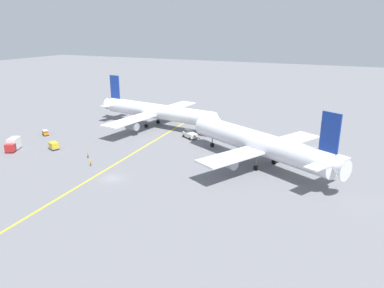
{
  "coord_description": "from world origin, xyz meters",
  "views": [
    {
      "loc": [
        50.14,
        -63.99,
        34.12
      ],
      "look_at": [
        11.33,
        20.64,
        4.0
      ],
      "focal_mm": 33.99,
      "sensor_mm": 36.0,
      "label": 1
    }
  ],
  "objects_px": {
    "airliner_at_gate_left": "(158,112)",
    "ground_crew_wing_walker_right": "(88,155)",
    "airliner_being_pushed": "(258,143)",
    "ground_crew_marshaller_foreground": "(91,163)",
    "pushback_tug": "(190,134)",
    "gse_catering_truck_tall": "(13,144)",
    "gse_container_dolly_flat": "(54,146)",
    "gse_baggage_cart_trailing": "(45,133)"
  },
  "relations": [
    {
      "from": "gse_baggage_cart_trailing",
      "to": "gse_catering_truck_tall",
      "type": "xyz_separation_m",
      "value": [
        3.25,
        -15.19,
        0.9
      ]
    },
    {
      "from": "airliner_at_gate_left",
      "to": "gse_container_dolly_flat",
      "type": "distance_m",
      "value": 38.18
    },
    {
      "from": "ground_crew_wing_walker_right",
      "to": "airliner_at_gate_left",
      "type": "bearing_deg",
      "value": 88.07
    },
    {
      "from": "airliner_at_gate_left",
      "to": "airliner_being_pushed",
      "type": "distance_m",
      "value": 47.39
    },
    {
      "from": "gse_baggage_cart_trailing",
      "to": "ground_crew_marshaller_foreground",
      "type": "xyz_separation_m",
      "value": [
        31.74,
        -15.84,
        0.02
      ]
    },
    {
      "from": "gse_catering_truck_tall",
      "to": "ground_crew_marshaller_foreground",
      "type": "height_order",
      "value": "gse_catering_truck_tall"
    },
    {
      "from": "pushback_tug",
      "to": "ground_crew_wing_walker_right",
      "type": "bearing_deg",
      "value": -121.58
    },
    {
      "from": "airliner_at_gate_left",
      "to": "gse_baggage_cart_trailing",
      "type": "relative_size",
      "value": 16.05
    },
    {
      "from": "airliner_being_pushed",
      "to": "gse_baggage_cart_trailing",
      "type": "xyz_separation_m",
      "value": [
        -70.31,
        -3.14,
        -4.93
      ]
    },
    {
      "from": "gse_catering_truck_tall",
      "to": "airliner_being_pushed",
      "type": "bearing_deg",
      "value": 15.29
    },
    {
      "from": "pushback_tug",
      "to": "gse_container_dolly_flat",
      "type": "bearing_deg",
      "value": -139.35
    },
    {
      "from": "airliner_being_pushed",
      "to": "gse_container_dolly_flat",
      "type": "relative_size",
      "value": 11.98
    },
    {
      "from": "pushback_tug",
      "to": "airliner_at_gate_left",
      "type": "bearing_deg",
      "value": 153.72
    },
    {
      "from": "airliner_at_gate_left",
      "to": "gse_catering_truck_tall",
      "type": "distance_m",
      "value": 47.56
    },
    {
      "from": "pushback_tug",
      "to": "gse_baggage_cart_trailing",
      "type": "bearing_deg",
      "value": -159.04
    },
    {
      "from": "gse_baggage_cart_trailing",
      "to": "ground_crew_marshaller_foreground",
      "type": "height_order",
      "value": "gse_baggage_cart_trailing"
    },
    {
      "from": "airliner_at_gate_left",
      "to": "gse_baggage_cart_trailing",
      "type": "height_order",
      "value": "airliner_at_gate_left"
    },
    {
      "from": "pushback_tug",
      "to": "ground_crew_marshaller_foreground",
      "type": "xyz_separation_m",
      "value": [
        -12.79,
        -32.9,
        -0.4
      ]
    },
    {
      "from": "airliner_being_pushed",
      "to": "pushback_tug",
      "type": "distance_m",
      "value": 29.64
    },
    {
      "from": "gse_catering_truck_tall",
      "to": "ground_crew_wing_walker_right",
      "type": "distance_m",
      "value": 24.15
    },
    {
      "from": "airliner_being_pushed",
      "to": "gse_catering_truck_tall",
      "type": "bearing_deg",
      "value": -164.71
    },
    {
      "from": "gse_catering_truck_tall",
      "to": "ground_crew_marshaller_foreground",
      "type": "relative_size",
      "value": 3.74
    },
    {
      "from": "airliner_at_gate_left",
      "to": "ground_crew_wing_walker_right",
      "type": "bearing_deg",
      "value": -91.93
    },
    {
      "from": "airliner_at_gate_left",
      "to": "ground_crew_marshaller_foreground",
      "type": "bearing_deg",
      "value": -85.2
    },
    {
      "from": "ground_crew_wing_walker_right",
      "to": "gse_baggage_cart_trailing",
      "type": "bearing_deg",
      "value": 157.29
    },
    {
      "from": "pushback_tug",
      "to": "gse_container_dolly_flat",
      "type": "height_order",
      "value": "pushback_tug"
    },
    {
      "from": "airliner_at_gate_left",
      "to": "ground_crew_marshaller_foreground",
      "type": "relative_size",
      "value": 30.03
    },
    {
      "from": "ground_crew_marshaller_foreground",
      "to": "gse_container_dolly_flat",
      "type": "bearing_deg",
      "value": 161.78
    },
    {
      "from": "airliner_at_gate_left",
      "to": "gse_catering_truck_tall",
      "type": "height_order",
      "value": "airliner_at_gate_left"
    },
    {
      "from": "gse_baggage_cart_trailing",
      "to": "gse_container_dolly_flat",
      "type": "xyz_separation_m",
      "value": [
        13.29,
        -9.76,
        0.31
      ]
    },
    {
      "from": "gse_catering_truck_tall",
      "to": "ground_crew_marshaller_foreground",
      "type": "distance_m",
      "value": 28.5
    },
    {
      "from": "gse_baggage_cart_trailing",
      "to": "airliner_being_pushed",
      "type": "bearing_deg",
      "value": 2.56
    },
    {
      "from": "pushback_tug",
      "to": "airliner_being_pushed",
      "type": "bearing_deg",
      "value": -28.36
    },
    {
      "from": "gse_catering_truck_tall",
      "to": "pushback_tug",
      "type": "bearing_deg",
      "value": 38.0
    },
    {
      "from": "ground_crew_marshaller_foreground",
      "to": "pushback_tug",
      "type": "bearing_deg",
      "value": 68.75
    },
    {
      "from": "ground_crew_wing_walker_right",
      "to": "pushback_tug",
      "type": "bearing_deg",
      "value": 58.42
    },
    {
      "from": "pushback_tug",
      "to": "ground_crew_marshaller_foreground",
      "type": "bearing_deg",
      "value": -111.25
    },
    {
      "from": "pushback_tug",
      "to": "ground_crew_marshaller_foreground",
      "type": "distance_m",
      "value": 35.3
    },
    {
      "from": "airliner_at_gate_left",
      "to": "pushback_tug",
      "type": "relative_size",
      "value": 6.46
    },
    {
      "from": "pushback_tug",
      "to": "gse_catering_truck_tall",
      "type": "height_order",
      "value": "gse_catering_truck_tall"
    },
    {
      "from": "airliner_being_pushed",
      "to": "ground_crew_marshaller_foreground",
      "type": "height_order",
      "value": "airliner_being_pushed"
    },
    {
      "from": "gse_baggage_cart_trailing",
      "to": "ground_crew_wing_walker_right",
      "type": "relative_size",
      "value": 2.01
    }
  ]
}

